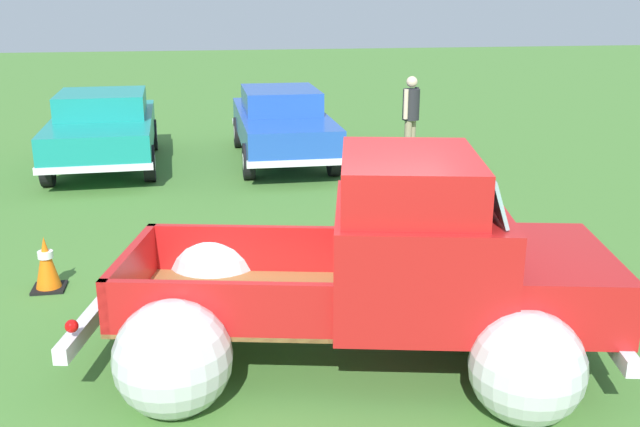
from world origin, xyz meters
TOP-DOWN VIEW (x-y plane):
  - ground_plane at (0.00, 0.00)m, footprint 80.00×80.00m
  - vintage_pickup_truck at (0.38, -0.08)m, footprint 4.92×3.50m
  - show_car_0 at (-3.03, 8.45)m, footprint 2.07×4.48m
  - show_car_1 at (0.45, 8.40)m, footprint 1.80×4.62m
  - spectator_0 at (3.02, 7.95)m, footprint 0.48×0.48m
  - lane_cone_0 at (-2.99, 2.13)m, footprint 0.36×0.36m

SIDE VIEW (x-z plane):
  - ground_plane at x=0.00m, z-range 0.00..0.00m
  - lane_cone_0 at x=-2.99m, z-range 0.00..0.63m
  - vintage_pickup_truck at x=0.38m, z-range -0.22..1.74m
  - show_car_1 at x=0.45m, z-range 0.07..1.50m
  - show_car_0 at x=-3.03m, z-range 0.07..1.50m
  - spectator_0 at x=3.02m, z-range 0.12..1.81m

